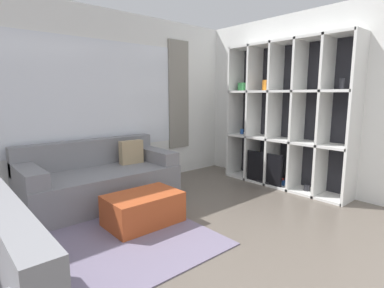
# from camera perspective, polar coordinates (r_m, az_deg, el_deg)

# --- Properties ---
(wall_back) EXTENTS (6.22, 0.11, 2.70)m
(wall_back) POSITION_cam_1_polar(r_m,az_deg,el_deg) (4.69, -18.06, 7.70)
(wall_back) COLOR white
(wall_back) RESTS_ON ground_plane
(wall_right) EXTENTS (0.07, 4.56, 2.70)m
(wall_right) POSITION_cam_1_polar(r_m,az_deg,el_deg) (5.11, 18.46, 7.70)
(wall_right) COLOR white
(wall_right) RESTS_ON ground_plane
(area_rug) EXTENTS (2.40, 1.72, 0.01)m
(area_rug) POSITION_cam_1_polar(r_m,az_deg,el_deg) (3.14, -19.58, -18.71)
(area_rug) COLOR slate
(area_rug) RESTS_ON ground_plane
(shelving_unit) EXTENTS (0.42, 2.07, 2.26)m
(shelving_unit) POSITION_cam_1_polar(r_m,az_deg,el_deg) (4.92, 17.46, 4.84)
(shelving_unit) COLOR #232328
(shelving_unit) RESTS_ON ground_plane
(couch_main) EXTENTS (1.98, 0.96, 0.82)m
(couch_main) POSITION_cam_1_polar(r_m,az_deg,el_deg) (4.29, -17.09, -6.63)
(couch_main) COLOR gray
(couch_main) RESTS_ON ground_plane
(ottoman) EXTENTS (0.82, 0.54, 0.36)m
(ottoman) POSITION_cam_1_polar(r_m,az_deg,el_deg) (3.51, -9.26, -12.12)
(ottoman) COLOR #B74C23
(ottoman) RESTS_ON ground_plane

